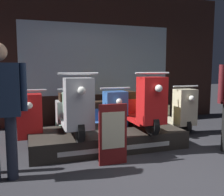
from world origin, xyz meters
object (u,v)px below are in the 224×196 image
Objects in this scene: person_left_browsing at (0,101)px; scooter_backrow_0 at (30,120)px; scooter_backrow_3 at (141,113)px; scooter_display_left at (73,109)px; scooter_backrow_2 at (107,115)px; price_sign_board at (113,134)px; scooter_backrow_4 at (171,111)px; scooter_backrow_1 at (70,117)px; scooter_display_right at (138,106)px.

scooter_backrow_0 is at bearing 79.07° from person_left_browsing.
person_left_browsing is at bearing -100.93° from scooter_backrow_0.
scooter_backrow_3 is 3.10m from person_left_browsing.
scooter_backrow_0 and scooter_backrow_3 have the same top height.
scooter_backrow_2 is (0.83, 0.81, -0.29)m from scooter_display_left.
scooter_display_left reaches higher than scooter_backrow_3.
scooter_display_left is 1.00× the size of scooter_backrow_2.
scooter_backrow_2 is 1.64m from price_sign_board.
scooter_backrow_4 is (3.00, 0.00, 0.00)m from scooter_backrow_0.
scooter_backrow_3 reaches higher than price_sign_board.
scooter_backrow_1 and scooter_backrow_4 have the same top height.
scooter_backrow_1 is (0.08, 0.81, -0.29)m from scooter_display_left.
person_left_browsing is (-2.57, -1.64, 0.57)m from scooter_backrow_3.
scooter_backrow_0 and scooter_backrow_1 have the same top height.
price_sign_board is (0.42, -0.77, -0.25)m from scooter_display_left.
scooter_backrow_1 is (-1.08, 0.81, -0.29)m from scooter_display_right.
person_left_browsing is at bearing -159.01° from scooter_display_right.
scooter_backrow_2 is 1.00× the size of scooter_backrow_4.
scooter_backrow_3 is at bearing 0.00° from scooter_backrow_1.
scooter_backrow_3 is (0.43, 0.81, -0.29)m from scooter_display_right.
scooter_display_left is 1.00× the size of scooter_backrow_1.
scooter_display_left is 1.20m from scooter_backrow_2.
scooter_display_left and scooter_display_right have the same top height.
scooter_backrow_2 is 0.95× the size of person_left_browsing.
scooter_backrow_4 is at bearing 39.71° from price_sign_board.
scooter_backrow_1 is 1.00× the size of scooter_backrow_2.
scooter_display_right is 1.00× the size of scooter_backrow_3.
scooter_backrow_1 reaches higher than price_sign_board.
scooter_backrow_1 is at bearing 0.00° from scooter_backrow_0.
scooter_display_right is at bearing 20.99° from person_left_browsing.
scooter_display_right is at bearing -37.15° from scooter_backrow_1.
scooter_display_right is 1.00× the size of scooter_backrow_2.
price_sign_board is (-0.41, -1.59, 0.04)m from scooter_backrow_2.
scooter_backrow_2 is at bearing 0.00° from scooter_backrow_0.
scooter_display_left is 1.15m from scooter_display_right.
person_left_browsing reaches higher than scooter_display_right.
scooter_backrow_0 is at bearing 180.00° from scooter_backrow_1.
scooter_backrow_0 is (-0.67, 0.81, -0.29)m from scooter_display_left.
person_left_browsing is (-1.07, -1.64, 0.57)m from scooter_backrow_1.
scooter_display_left is 1.32m from person_left_browsing.
scooter_backrow_3 is 1.82× the size of price_sign_board.
scooter_backrow_3 is (1.50, 0.00, 0.00)m from scooter_backrow_1.
scooter_display_left reaches higher than scooter_backrow_2.
price_sign_board is at bearing -133.51° from scooter_display_right.
scooter_backrow_2 is at bearing 75.55° from price_sign_board.
scooter_display_right is 0.92m from scooter_backrow_2.
scooter_backrow_1 is at bearing 84.51° from scooter_display_left.
scooter_backrow_1 is at bearing 102.16° from price_sign_board.
scooter_backrow_1 is 1.82× the size of price_sign_board.
scooter_backrow_0 is 1.93m from price_sign_board.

